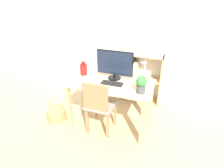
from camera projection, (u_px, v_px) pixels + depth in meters
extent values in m
plane|color=tan|center=(110.00, 124.00, 3.06)|extent=(10.00, 10.00, 0.00)
cube|color=white|center=(130.00, 30.00, 3.37)|extent=(8.00, 0.05, 2.60)
cube|color=#D8BC8C|center=(110.00, 83.00, 2.72)|extent=(1.25, 0.63, 0.03)
cube|color=tan|center=(69.00, 107.00, 2.85)|extent=(0.07, 0.07, 0.73)
cube|color=tan|center=(143.00, 123.00, 2.51)|extent=(0.07, 0.07, 0.73)
cube|color=tan|center=(84.00, 91.00, 3.28)|extent=(0.07, 0.07, 0.73)
cube|color=tan|center=(150.00, 103.00, 2.94)|extent=(0.07, 0.07, 0.73)
cylinder|color=black|center=(114.00, 78.00, 2.83)|extent=(0.20, 0.20, 0.02)
cylinder|color=black|center=(114.00, 76.00, 2.81)|extent=(0.04, 0.04, 0.06)
cube|color=black|center=(115.00, 63.00, 2.72)|extent=(0.55, 0.02, 0.37)
cube|color=#192338|center=(115.00, 63.00, 2.71)|extent=(0.53, 0.03, 0.34)
cube|color=black|center=(112.00, 83.00, 2.67)|extent=(0.31, 0.13, 0.02)
cylinder|color=red|center=(84.00, 69.00, 2.92)|extent=(0.11, 0.11, 0.18)
sphere|color=red|center=(83.00, 63.00, 2.87)|extent=(0.06, 0.06, 0.06)
cylinder|color=#B7B7BC|center=(143.00, 85.00, 2.63)|extent=(0.10, 0.10, 0.02)
cylinder|color=#B7B7BC|center=(144.00, 73.00, 2.54)|extent=(0.02, 0.02, 0.34)
cylinder|color=#B7B7BC|center=(145.00, 62.00, 2.42)|extent=(0.01, 0.10, 0.01)
cone|color=#B7B7BC|center=(144.00, 65.00, 2.39)|extent=(0.08, 0.08, 0.06)
cylinder|color=#4C4C51|center=(141.00, 89.00, 2.42)|extent=(0.11, 0.11, 0.11)
sphere|color=#388C3D|center=(141.00, 81.00, 2.37)|extent=(0.14, 0.14, 0.14)
cube|color=gray|center=(101.00, 104.00, 2.76)|extent=(0.40, 0.40, 0.04)
cube|color=#9E754C|center=(95.00, 97.00, 2.50)|extent=(0.36, 0.03, 0.40)
cube|color=#9E754C|center=(87.00, 121.00, 2.78)|extent=(0.04, 0.04, 0.44)
cube|color=#9E754C|center=(108.00, 126.00, 2.68)|extent=(0.04, 0.04, 0.44)
cube|color=#9E754C|center=(96.00, 109.00, 3.05)|extent=(0.04, 0.04, 0.44)
cube|color=#9E754C|center=(115.00, 113.00, 2.96)|extent=(0.04, 0.04, 0.44)
cube|color=tan|center=(117.00, 75.00, 3.66)|extent=(0.02, 0.28, 0.94)
cube|color=tan|center=(161.00, 81.00, 3.41)|extent=(0.02, 0.28, 0.94)
cube|color=tan|center=(137.00, 99.00, 3.75)|extent=(0.85, 0.28, 0.02)
cube|color=tan|center=(140.00, 54.00, 3.32)|extent=(0.85, 0.28, 0.02)
cube|color=tan|center=(138.00, 78.00, 3.53)|extent=(0.82, 0.28, 0.02)
cube|color=orange|center=(119.00, 87.00, 3.77)|extent=(0.06, 0.24, 0.36)
cube|color=navy|center=(123.00, 90.00, 3.77)|extent=(0.06, 0.24, 0.27)
cube|color=black|center=(126.00, 90.00, 3.74)|extent=(0.05, 0.24, 0.28)
cube|color=red|center=(120.00, 67.00, 3.57)|extent=(0.06, 0.24, 0.30)
cube|color=navy|center=(122.00, 67.00, 3.55)|extent=(0.04, 0.24, 0.32)
cube|color=#2D7F38|center=(125.00, 67.00, 3.52)|extent=(0.04, 0.24, 0.37)
cube|color=#2D7F38|center=(128.00, 68.00, 3.52)|extent=(0.05, 0.24, 0.32)
cube|color=black|center=(132.00, 66.00, 3.47)|extent=(0.07, 0.24, 0.41)
cube|color=beige|center=(136.00, 70.00, 3.48)|extent=(0.06, 0.24, 0.30)
cylinder|color=tan|center=(57.00, 114.00, 3.15)|extent=(0.34, 0.34, 0.19)
torus|color=tan|center=(55.00, 105.00, 3.07)|extent=(0.28, 0.02, 0.28)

